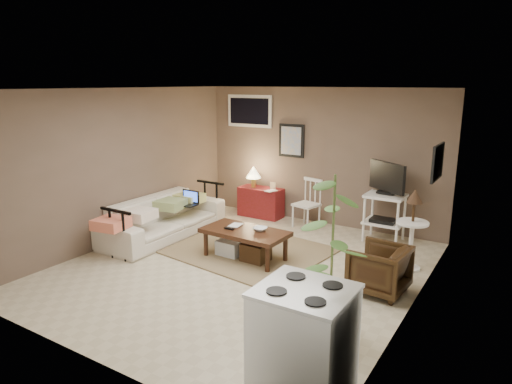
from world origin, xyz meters
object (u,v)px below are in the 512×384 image
Objects in this scene: coffee_table at (244,242)px; tv_stand at (385,200)px; red_console at (260,199)px; sofa at (164,211)px; armchair at (379,267)px; spindle_chair at (307,205)px; side_table at (413,220)px; potted_plant at (332,251)px; stove at (303,343)px.

coffee_table is 0.98× the size of tv_stand.
sofa is at bearing -111.68° from red_console.
red_console is 0.75× the size of tv_stand.
armchair is (2.88, -1.97, -0.01)m from red_console.
sofa is 3.56m from tv_stand.
red_console is 1.03m from spindle_chair.
side_table is 2.14m from potted_plant.
side_table is at bearing -25.50° from spindle_chair.
coffee_table is at bearing -64.53° from red_console.
coffee_table is 2.37m from tv_stand.
coffee_table is 1.11× the size of side_table.
potted_plant is (3.49, -1.35, 0.46)m from sofa.
side_table is 1.74× the size of armchair.
side_table is (3.76, 0.76, 0.26)m from sofa.
red_console is 0.57× the size of potted_plant.
tv_stand reaches higher than stove.
side_table is at bearing 22.83° from coffee_table.
spindle_chair is (1.02, -0.11, 0.07)m from red_console.
red_console is 1.01× the size of stove.
armchair is 0.68× the size of stove.
red_console is at bearing 125.27° from stove.
potted_plant reaches higher than stove.
armchair is at bearing -0.53° from coffee_table.
tv_stand reaches higher than sofa.
potted_plant is at bearing -111.15° from sofa.
stove is (2.01, -2.20, 0.21)m from coffee_table.
sofa is at bearing 147.62° from stove.
tv_stand is 4.07m from stove.
coffee_table is at bearing -94.25° from sofa.
red_console is at bearing 160.61° from side_table.
sofa is 1.97m from red_console.
potted_plant is (0.37, -3.05, 0.22)m from tv_stand.
armchair is 2.19m from stove.
tv_stand is (1.36, -0.01, 0.28)m from spindle_chair.
tv_stand is 1.14× the size of side_table.
armchair is 0.38× the size of potted_plant.
tv_stand is at bearing -3.00° from red_console.
spindle_chair is (1.75, 1.72, -0.04)m from sofa.
sofa is 3.61m from armchair.
side_table is at bearing 82.55° from potted_plant.
spindle_chair is 1.32× the size of armchair.
side_table is 0.67× the size of potted_plant.
spindle_chair is at bearing -45.53° from sofa.
side_table is at bearing 88.23° from stove.
sofa is 3.45× the size of armchair.
coffee_table is 1.94× the size of armchair.
side_table reaches higher than sofa.
armchair is at bearing -34.37° from red_console.
coffee_table is 2.29m from potted_plant.
side_table is (2.10, 0.89, 0.44)m from coffee_table.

